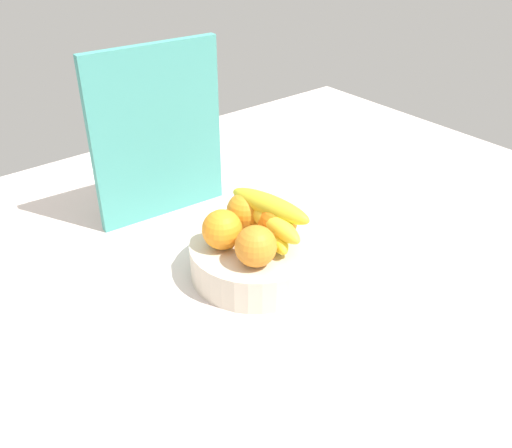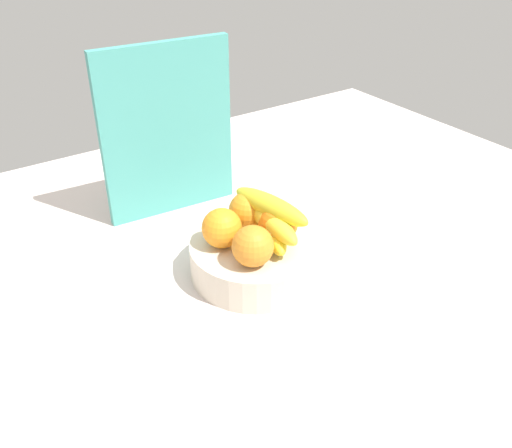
# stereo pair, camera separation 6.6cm
# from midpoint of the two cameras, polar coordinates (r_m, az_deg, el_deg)

# --- Properties ---
(ground_plane) EXTENTS (1.80, 1.40, 0.03)m
(ground_plane) POSITION_cam_midpoint_polar(r_m,az_deg,el_deg) (1.03, 0.97, -6.27)
(ground_plane) COLOR beige
(fruit_bowl) EXTENTS (0.24, 0.24, 0.06)m
(fruit_bowl) POSITION_cam_midpoint_polar(r_m,az_deg,el_deg) (1.02, 1.86, -3.50)
(fruit_bowl) COLOR beige
(fruit_bowl) RESTS_ON ground_plane
(orange_front_left) EXTENTS (0.07, 0.07, 0.07)m
(orange_front_left) POSITION_cam_midpoint_polar(r_m,az_deg,el_deg) (0.97, -1.57, -0.46)
(orange_front_left) COLOR orange
(orange_front_left) RESTS_ON fruit_bowl
(orange_front_right) EXTENTS (0.07, 0.07, 0.07)m
(orange_front_right) POSITION_cam_midpoint_polar(r_m,az_deg,el_deg) (0.93, 1.71, -2.32)
(orange_front_right) COLOR orange
(orange_front_right) RESTS_ON fruit_bowl
(orange_center) EXTENTS (0.07, 0.07, 0.07)m
(orange_center) POSITION_cam_midpoint_polar(r_m,az_deg,el_deg) (0.99, 4.17, 0.06)
(orange_center) COLOR orange
(orange_center) RESTS_ON fruit_bowl
(orange_back_left) EXTENTS (0.07, 0.07, 0.07)m
(orange_back_left) POSITION_cam_midpoint_polar(r_m,az_deg,el_deg) (1.02, 1.01, 1.32)
(orange_back_left) COLOR orange
(orange_back_left) RESTS_ON fruit_bowl
(banana_bunch) EXTENTS (0.11, 0.18, 0.08)m
(banana_bunch) POSITION_cam_midpoint_polar(r_m,az_deg,el_deg) (0.99, 3.40, 0.58)
(banana_bunch) COLOR yellow
(banana_bunch) RESTS_ON fruit_bowl
(cutting_board) EXTENTS (0.28, 0.04, 0.36)m
(cutting_board) POSITION_cam_midpoint_polar(r_m,az_deg,el_deg) (1.16, -7.37, 9.30)
(cutting_board) COLOR teal
(cutting_board) RESTS_ON ground_plane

